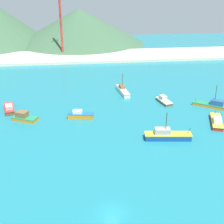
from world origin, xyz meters
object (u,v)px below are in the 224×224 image
Objects in this scene: fishing_boat_0 at (24,117)px; fishing_boat_7 at (217,121)px; fishing_boat_4 at (9,108)px; fishing_boat_8 at (167,135)px; fishing_boat_5 at (164,100)px; fishing_boat_6 at (213,105)px; radio_tower at (61,22)px; fishing_boat_9 at (80,115)px; fishing_boat_3 at (123,90)px.

fishing_boat_0 is 51.69m from fishing_boat_7.
fishing_boat_4 is 0.85× the size of fishing_boat_7.
fishing_boat_8 reaches higher than fishing_boat_0.
fishing_boat_8 reaches higher than fishing_boat_5.
fishing_boat_7 is (-3.89, -10.91, -0.06)m from fishing_boat_6.
fishing_boat_9 is at bearing -84.52° from radio_tower.
fishing_boat_5 is at bearing -41.04° from fishing_boat_3.
fishing_boat_5 is 23.52m from fishing_boat_8.
fishing_boat_8 is 24.95m from fishing_boat_9.
fishing_boat_4 is 0.26× the size of radio_tower.
fishing_boat_0 is 34.81m from fishing_boat_3.
fishing_boat_6 reaches higher than fishing_boat_8.
fishing_boat_3 is at bearing 138.96° from fishing_boat_5.
fishing_boat_6 reaches higher than fishing_boat_7.
fishing_boat_4 reaches higher than fishing_boat_7.
fishing_boat_8 is at bearing -72.71° from radio_tower.
fishing_boat_4 reaches higher than fishing_boat_5.
fishing_boat_7 is 1.36× the size of fishing_boat_9.
fishing_boat_7 is at bearing -15.10° from fishing_boat_4.
fishing_boat_0 is 38.49m from fishing_boat_8.
radio_tower is at bearing 107.29° from fishing_boat_8.
fishing_boat_3 is 1.50× the size of fishing_boat_9.
fishing_boat_0 is 0.90× the size of fishing_boat_4.
fishing_boat_3 is at bearing 100.00° from fishing_boat_8.
fishing_boat_6 is at bearing -56.50° from radio_tower.
fishing_boat_0 is 0.76× the size of fishing_boat_7.
fishing_boat_8 reaches higher than fishing_boat_3.
fishing_boat_5 is 14.72m from fishing_boat_6.
radio_tower is (-21.66, 55.34, 15.83)m from fishing_boat_3.
radio_tower reaches higher than fishing_boat_7.
fishing_boat_5 is at bearing 158.41° from fishing_boat_6.
fishing_boat_5 is at bearing 76.03° from fishing_boat_8.
fishing_boat_7 is 93.60m from radio_tower.
fishing_boat_4 is 0.79× the size of fishing_boat_6.
fishing_boat_6 is 0.32× the size of radio_tower.
fishing_boat_3 is 36.81m from fishing_boat_4.
fishing_boat_4 is 46.58m from fishing_boat_5.
fishing_boat_4 is at bearing -178.63° from fishing_boat_5.
fishing_boat_6 is at bearing 70.39° from fishing_boat_7.
fishing_boat_6 reaches higher than fishing_boat_5.
fishing_boat_3 is 33.31m from fishing_boat_8.
fishing_boat_9 is at bearing -162.07° from fishing_boat_5.
fishing_boat_4 is 69.62m from radio_tower.
radio_tower is (-46.81, 70.73, 15.87)m from fishing_boat_6.
fishing_boat_7 is at bearing -62.27° from radio_tower.
fishing_boat_7 is 0.30× the size of radio_tower.
fishing_boat_4 is 60.41m from fishing_boat_6.
radio_tower is at bearing 116.89° from fishing_boat_5.
fishing_boat_0 is at bearing 178.63° from fishing_boat_9.
fishing_boat_3 reaches higher than fishing_boat_0.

